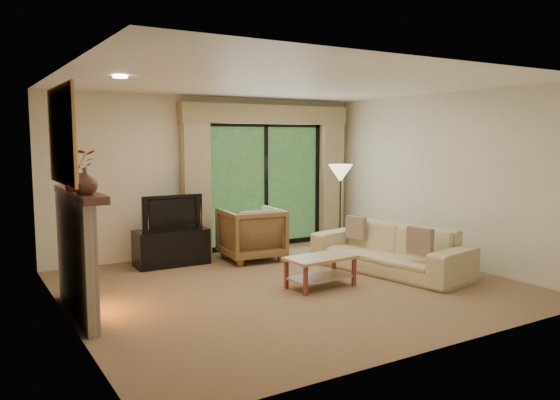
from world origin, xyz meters
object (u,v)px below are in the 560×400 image
armchair (251,234)px  sofa (389,249)px  coffee_table (320,272)px  media_console (171,247)px

armchair → sofa: armchair is taller
sofa → armchair: bearing=-153.5°
armchair → coffee_table: 1.90m
coffee_table → armchair: bearing=86.4°
media_console → sofa: 3.25m
sofa → coffee_table: size_ratio=2.56×
media_console → armchair: 1.26m
media_console → armchair: armchair is taller
media_console → coffee_table: media_console is taller
media_console → sofa: bearing=-37.9°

